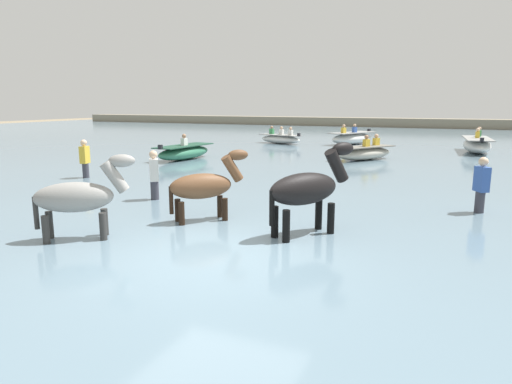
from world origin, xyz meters
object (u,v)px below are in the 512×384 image
at_px(horse_lead_black, 307,191).
at_px(boat_far_inshore, 352,138).
at_px(boat_mid_channel, 184,152).
at_px(person_wading_close, 481,192).
at_px(horse_trailing_bay, 204,188).
at_px(boat_near_starboard, 365,153).
at_px(person_onlooker_right, 85,164).
at_px(horse_flank_grey, 79,200).
at_px(boat_distant_east, 477,145).
at_px(boat_far_offshore, 281,139).
at_px(person_spectator_far, 154,181).

relative_size(horse_lead_black, boat_far_inshore, 0.59).
distance_m(boat_mid_channel, person_wading_close, 12.42).
bearing_deg(horse_trailing_bay, boat_near_starboard, 84.71).
bearing_deg(person_onlooker_right, horse_flank_grey, -46.78).
bearing_deg(boat_far_inshore, person_onlooker_right, -108.72).
xyz_separation_m(boat_mid_channel, boat_distant_east, (11.43, 8.07, 0.05)).
relative_size(horse_flank_grey, boat_mid_channel, 0.58).
bearing_deg(boat_far_offshore, boat_mid_channel, -96.72).
distance_m(boat_distant_east, person_spectator_far, 17.15).
bearing_deg(person_spectator_far, horse_trailing_bay, -30.82).
xyz_separation_m(horse_flank_grey, boat_mid_channel, (-4.61, 10.57, -0.40)).
bearing_deg(boat_mid_channel, horse_trailing_bay, -55.18).
relative_size(horse_lead_black, horse_trailing_bay, 1.12).
relative_size(boat_near_starboard, person_spectator_far, 1.82).
xyz_separation_m(boat_near_starboard, boat_mid_channel, (-7.03, -2.90, 0.01)).
bearing_deg(person_spectator_far, boat_far_offshore, 99.74).
bearing_deg(horse_flank_grey, horse_lead_black, 27.55).
height_order(boat_far_inshore, person_onlooker_right, person_onlooker_right).
height_order(horse_lead_black, boat_far_inshore, horse_lead_black).
xyz_separation_m(horse_flank_grey, person_onlooker_right, (-4.85, 5.16, -0.25)).
relative_size(person_onlooker_right, person_wading_close, 1.00).
xyz_separation_m(boat_far_offshore, person_spectator_far, (2.76, -16.06, 0.17)).
bearing_deg(boat_far_offshore, horse_lead_black, -67.83).
bearing_deg(person_wading_close, boat_far_offshore, 125.06).
distance_m(boat_near_starboard, person_wading_close, 9.39).
relative_size(boat_near_starboard, person_onlooker_right, 1.82).
bearing_deg(person_onlooker_right, boat_far_offshore, 84.87).
distance_m(boat_far_inshore, boat_mid_channel, 11.18).
bearing_deg(boat_near_starboard, horse_flank_grey, -100.17).
relative_size(boat_distant_east, boat_far_offshore, 1.37).
bearing_deg(person_onlooker_right, boat_far_inshore, 71.28).
bearing_deg(horse_trailing_bay, boat_far_inshore, 93.01).
bearing_deg(horse_flank_grey, boat_far_inshore, 88.96).
distance_m(boat_distant_east, person_onlooker_right, 17.83).
bearing_deg(person_wading_close, person_spectator_far, -166.78).
relative_size(boat_mid_channel, person_onlooker_right, 1.98).
bearing_deg(person_onlooker_right, horse_lead_black, -21.48).
relative_size(horse_flank_grey, boat_far_inshore, 0.54).
relative_size(boat_far_inshore, person_wading_close, 2.15).
bearing_deg(person_wading_close, boat_mid_channel, 153.39).
xyz_separation_m(horse_lead_black, boat_distant_east, (3.27, 16.78, -0.45)).
relative_size(boat_distant_east, person_wading_close, 2.41).
distance_m(horse_trailing_bay, horse_flank_grey, 2.41).
bearing_deg(person_onlooker_right, boat_near_starboard, 48.83).
bearing_deg(person_spectator_far, horse_lead_black, -18.15).
bearing_deg(person_onlooker_right, boat_distant_east, 49.11).
relative_size(boat_far_inshore, boat_distant_east, 0.89).
xyz_separation_m(boat_near_starboard, boat_far_offshore, (-5.99, 5.88, -0.01)).
xyz_separation_m(horse_lead_black, person_wading_close, (2.94, 3.15, -0.35)).
bearing_deg(boat_distant_east, boat_mid_channel, -144.78).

